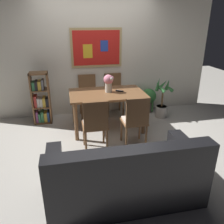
# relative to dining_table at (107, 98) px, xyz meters

# --- Properties ---
(ground_plane) EXTENTS (12.00, 12.00, 0.00)m
(ground_plane) POSITION_rel_dining_table_xyz_m (-0.06, -0.43, -0.65)
(ground_plane) COLOR #B7B2A8
(wall_back_with_painting) EXTENTS (5.20, 0.14, 2.60)m
(wall_back_with_painting) POSITION_rel_dining_table_xyz_m (-0.06, 0.96, 0.66)
(wall_back_with_painting) COLOR silver
(wall_back_with_painting) RESTS_ON ground_plane
(dining_table) EXTENTS (1.42, 0.89, 0.75)m
(dining_table) POSITION_rel_dining_table_xyz_m (0.00, 0.00, 0.00)
(dining_table) COLOR brown
(dining_table) RESTS_ON ground_plane
(dining_chair_near_right) EXTENTS (0.40, 0.41, 0.91)m
(dining_chair_near_right) POSITION_rel_dining_table_xyz_m (0.32, -0.81, -0.11)
(dining_chair_near_right) COLOR brown
(dining_chair_near_right) RESTS_ON ground_plane
(dining_chair_far_left) EXTENTS (0.40, 0.41, 0.91)m
(dining_chair_far_left) POSITION_rel_dining_table_xyz_m (-0.29, 0.78, -0.11)
(dining_chair_far_left) COLOR brown
(dining_chair_far_left) RESTS_ON ground_plane
(dining_chair_far_right) EXTENTS (0.40, 0.41, 0.91)m
(dining_chair_far_right) POSITION_rel_dining_table_xyz_m (0.30, 0.79, -0.11)
(dining_chair_far_right) COLOR brown
(dining_chair_far_right) RESTS_ON ground_plane
(dining_chair_near_left) EXTENTS (0.40, 0.41, 0.91)m
(dining_chair_near_left) POSITION_rel_dining_table_xyz_m (-0.35, -0.82, -0.11)
(dining_chair_near_left) COLOR brown
(dining_chair_near_left) RESTS_ON ground_plane
(leather_couch) EXTENTS (1.80, 0.84, 0.84)m
(leather_couch) POSITION_rel_dining_table_xyz_m (-0.15, -1.95, -0.33)
(leather_couch) COLOR black
(leather_couch) RESTS_ON ground_plane
(bookshelf) EXTENTS (0.36, 0.28, 1.07)m
(bookshelf) POSITION_rel_dining_table_xyz_m (-1.28, 0.57, -0.16)
(bookshelf) COLOR brown
(bookshelf) RESTS_ON ground_plane
(potted_ivy) EXTENTS (0.35, 0.35, 0.55)m
(potted_ivy) POSITION_rel_dining_table_xyz_m (1.13, 0.72, -0.34)
(potted_ivy) COLOR #4C4742
(potted_ivy) RESTS_ON ground_plane
(potted_palm) EXTENTS (0.42, 0.42, 0.89)m
(potted_palm) POSITION_rel_dining_table_xyz_m (1.29, 0.32, -0.31)
(potted_palm) COLOR #B2ADA3
(potted_palm) RESTS_ON ground_plane
(flower_vase) EXTENTS (0.20, 0.19, 0.34)m
(flower_vase) POSITION_rel_dining_table_xyz_m (0.04, 0.04, 0.30)
(flower_vase) COLOR beige
(flower_vase) RESTS_ON dining_table
(tv_remote) EXTENTS (0.15, 0.13, 0.02)m
(tv_remote) POSITION_rel_dining_table_xyz_m (0.25, 0.03, 0.11)
(tv_remote) COLOR black
(tv_remote) RESTS_ON dining_table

